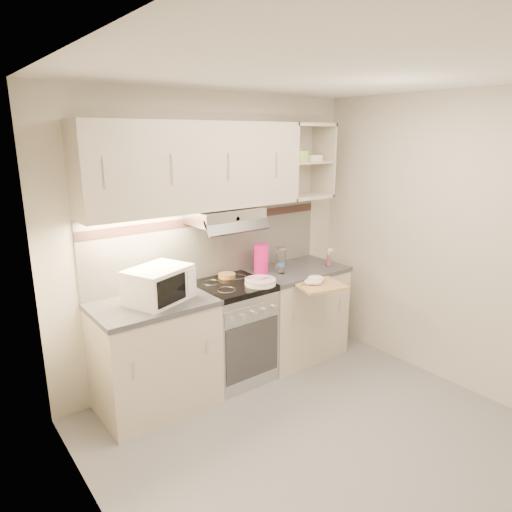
# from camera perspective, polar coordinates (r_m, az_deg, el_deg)

# --- Properties ---
(ground) EXTENTS (3.00, 3.00, 0.00)m
(ground) POSITION_cam_1_polar(r_m,az_deg,el_deg) (3.62, 7.88, -21.54)
(ground) COLOR gray
(ground) RESTS_ON ground
(room_shell) EXTENTS (3.04, 2.84, 2.52)m
(room_shell) POSITION_cam_1_polar(r_m,az_deg,el_deg) (3.22, 4.30, 5.64)
(room_shell) COLOR beige
(room_shell) RESTS_ON ground
(base_cabinet_left) EXTENTS (0.90, 0.60, 0.86)m
(base_cabinet_left) POSITION_cam_1_polar(r_m,az_deg,el_deg) (3.80, -12.48, -12.26)
(base_cabinet_left) COLOR beige
(base_cabinet_left) RESTS_ON ground
(worktop_left) EXTENTS (0.92, 0.62, 0.04)m
(worktop_left) POSITION_cam_1_polar(r_m,az_deg,el_deg) (3.62, -12.87, -5.90)
(worktop_left) COLOR #47474C
(worktop_left) RESTS_ON base_cabinet_left
(base_cabinet_right) EXTENTS (0.90, 0.60, 0.86)m
(base_cabinet_right) POSITION_cam_1_polar(r_m,az_deg,el_deg) (4.56, 4.91, -7.20)
(base_cabinet_right) COLOR beige
(base_cabinet_right) RESTS_ON ground
(worktop_right) EXTENTS (0.92, 0.62, 0.04)m
(worktop_right) POSITION_cam_1_polar(r_m,az_deg,el_deg) (4.41, 5.04, -1.78)
(worktop_right) COLOR #47474C
(worktop_right) RESTS_ON base_cabinet_right
(electric_range) EXTENTS (0.60, 0.60, 0.90)m
(electric_range) POSITION_cam_1_polar(r_m,az_deg,el_deg) (4.12, -2.93, -9.34)
(electric_range) COLOR #B7B7BC
(electric_range) RESTS_ON ground
(microwave) EXTENTS (0.57, 0.50, 0.27)m
(microwave) POSITION_cam_1_polar(r_m,az_deg,el_deg) (3.58, -12.05, -3.50)
(microwave) COLOR white
(microwave) RESTS_ON worktop_left
(watering_can) EXTENTS (0.24, 0.12, 0.20)m
(watering_can) POSITION_cam_1_polar(r_m,az_deg,el_deg) (3.54, -10.80, -4.70)
(watering_can) COLOR silver
(watering_can) RESTS_ON worktop_left
(plate_stack) EXTENTS (0.27, 0.27, 0.06)m
(plate_stack) POSITION_cam_1_polar(r_m,az_deg,el_deg) (3.91, 0.54, -3.24)
(plate_stack) COLOR white
(plate_stack) RESTS_ON electric_range
(bread_loaf) EXTENTS (0.15, 0.15, 0.04)m
(bread_loaf) POSITION_cam_1_polar(r_m,az_deg,el_deg) (4.11, -3.66, -2.45)
(bread_loaf) COLOR #97683B
(bread_loaf) RESTS_ON electric_range
(pink_pitcher) EXTENTS (0.15, 0.14, 0.27)m
(pink_pitcher) POSITION_cam_1_polar(r_m,az_deg,el_deg) (4.23, 0.65, -0.27)
(pink_pitcher) COLOR #FF1789
(pink_pitcher) RESTS_ON worktop_right
(glass_jar) EXTENTS (0.11, 0.11, 0.20)m
(glass_jar) POSITION_cam_1_polar(r_m,az_deg,el_deg) (4.40, 3.11, -0.15)
(glass_jar) COLOR white
(glass_jar) RESTS_ON worktop_right
(spice_jar) EXTENTS (0.06, 0.06, 0.09)m
(spice_jar) POSITION_cam_1_polar(r_m,az_deg,el_deg) (4.22, 3.19, -1.55)
(spice_jar) COLOR white
(spice_jar) RESTS_ON worktop_right
(spray_bottle) EXTENTS (0.07, 0.07, 0.18)m
(spray_bottle) POSITION_cam_1_polar(r_m,az_deg,el_deg) (4.51, 9.09, -0.32)
(spray_bottle) COLOR pink
(spray_bottle) RESTS_ON worktop_right
(cutting_board) EXTENTS (0.47, 0.44, 0.02)m
(cutting_board) POSITION_cam_1_polar(r_m,az_deg,el_deg) (4.03, 7.93, -3.63)
(cutting_board) COLOR #AB7E56
(cutting_board) RESTS_ON base_cabinet_right
(dish_towel) EXTENTS (0.29, 0.27, 0.06)m
(dish_towel) POSITION_cam_1_polar(r_m,az_deg,el_deg) (4.03, 7.39, -3.02)
(dish_towel) COLOR silver
(dish_towel) RESTS_ON cutting_board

